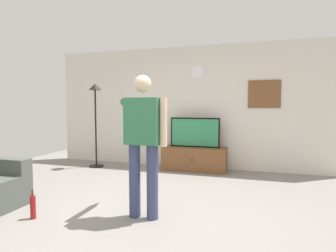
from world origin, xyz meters
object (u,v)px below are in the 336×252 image
(framed_picture, at_px, (264,94))
(person_standing_nearer_lamp, at_px, (144,137))
(tv_stand, at_px, (194,159))
(beverage_bottle, at_px, (33,207))
(television, at_px, (195,132))
(wall_clock, at_px, (198,72))
(floor_lamp, at_px, (95,108))

(framed_picture, xyz_separation_m, person_standing_nearer_lamp, (-1.49, -2.94, -0.63))
(tv_stand, distance_m, beverage_bottle, 3.38)
(television, relative_size, beverage_bottle, 2.99)
(wall_clock, height_order, person_standing_nearer_lamp, wall_clock)
(wall_clock, xyz_separation_m, beverage_bottle, (-1.38, -3.38, -1.98))
(floor_lamp, bearing_deg, tv_stand, 7.63)
(floor_lamp, xyz_separation_m, beverage_bottle, (0.83, -2.79, -1.20))
(tv_stand, xyz_separation_m, floor_lamp, (-2.21, -0.30, 1.09))
(tv_stand, relative_size, beverage_bottle, 3.82)
(tv_stand, relative_size, wall_clock, 4.56)
(framed_picture, xyz_separation_m, floor_lamp, (-3.60, -0.59, -0.28))
(person_standing_nearer_lamp, bearing_deg, tv_stand, 88.02)
(wall_clock, distance_m, beverage_bottle, 4.15)
(television, relative_size, floor_lamp, 0.56)
(framed_picture, xyz_separation_m, beverage_bottle, (-2.77, -3.38, -1.48))
(floor_lamp, bearing_deg, wall_clock, 14.87)
(floor_lamp, height_order, person_standing_nearer_lamp, floor_lamp)
(wall_clock, height_order, floor_lamp, wall_clock)
(wall_clock, distance_m, floor_lamp, 2.42)
(framed_picture, distance_m, person_standing_nearer_lamp, 3.36)
(tv_stand, relative_size, framed_picture, 2.11)
(television, height_order, framed_picture, framed_picture)
(person_standing_nearer_lamp, distance_m, beverage_bottle, 1.60)
(wall_clock, xyz_separation_m, framed_picture, (1.40, 0.00, -0.51))
(floor_lamp, bearing_deg, framed_picture, 9.31)
(person_standing_nearer_lamp, bearing_deg, floor_lamp, 131.98)
(tv_stand, relative_size, floor_lamp, 0.72)
(wall_clock, bearing_deg, floor_lamp, -165.13)
(television, distance_m, framed_picture, 1.63)
(floor_lamp, distance_m, person_standing_nearer_lamp, 3.18)
(framed_picture, bearing_deg, person_standing_nearer_lamp, -116.83)
(television, bearing_deg, person_standing_nearer_lamp, -91.95)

